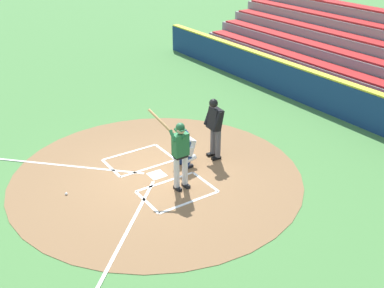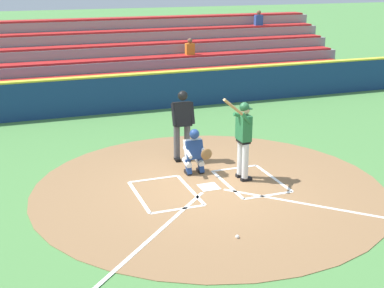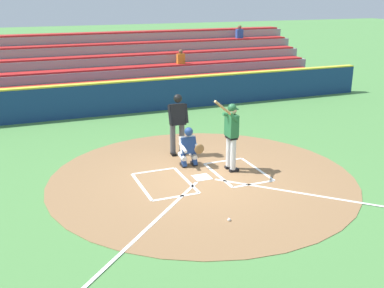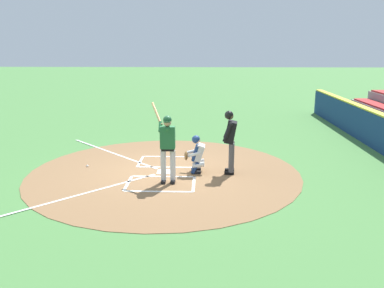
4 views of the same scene
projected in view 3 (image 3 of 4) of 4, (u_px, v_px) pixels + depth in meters
name	position (u px, v px, depth m)	size (l,w,h in m)	color
ground_plane	(202.00, 178.00, 12.17)	(120.00, 120.00, 0.00)	#4C8442
dirt_circle	(202.00, 178.00, 12.17)	(8.00, 8.00, 0.01)	olive
home_plate_and_chalk	(216.00, 190.00, 11.39)	(7.93, 4.91, 0.01)	white
batter	(231.00, 132.00, 12.32)	(0.92, 0.72, 2.13)	silver
catcher	(189.00, 146.00, 12.83)	(0.59, 0.60, 1.13)	black
plate_umpire	(178.00, 120.00, 13.55)	(0.60, 0.45, 1.86)	#4C4C51
baseball	(229.00, 220.00, 9.85)	(0.07, 0.07, 0.07)	white
backstop_wall	(129.00, 97.00, 18.58)	(22.00, 0.36, 1.31)	navy
bleacher_stand	(108.00, 73.00, 21.85)	(20.00, 5.10, 3.45)	gray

